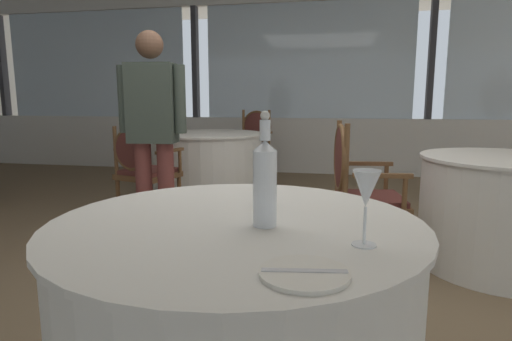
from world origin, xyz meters
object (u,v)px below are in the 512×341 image
(dining_chair_0_0, at_px, (142,166))
(dining_chair_1_1, at_px, (357,184))
(water_bottle, at_px, (265,180))
(wine_glass, at_px, (366,191))
(dining_chair_0_1, at_px, (252,141))
(diner_person_1, at_px, (153,126))
(water_tumbler, at_px, (264,193))
(side_plate, at_px, (304,273))

(dining_chair_0_0, height_order, dining_chair_1_1, dining_chair_1_1)
(water_bottle, relative_size, dining_chair_0_0, 0.38)
(dining_chair_0_0, bearing_deg, dining_chair_1_1, -92.09)
(wine_glass, xyz_separation_m, dining_chair_1_1, (0.05, 1.84, -0.34))
(wine_glass, bearing_deg, dining_chair_0_0, 126.62)
(dining_chair_0_1, relative_size, diner_person_1, 0.60)
(diner_person_1, bearing_deg, dining_chair_0_1, -10.85)
(dining_chair_0_0, distance_m, dining_chair_1_1, 2.02)
(water_tumbler, bearing_deg, wine_glass, -49.34)
(wine_glass, bearing_deg, dining_chair_0_1, 105.27)
(water_tumbler, xyz_separation_m, dining_chair_1_1, (0.39, 1.45, -0.23))
(dining_chair_0_0, relative_size, diner_person_1, 0.54)
(side_plate, distance_m, water_bottle, 0.40)
(side_plate, bearing_deg, dining_chair_0_0, 122.33)
(side_plate, relative_size, diner_person_1, 0.12)
(wine_glass, height_order, dining_chair_1_1, dining_chair_1_1)
(side_plate, relative_size, dining_chair_1_1, 0.20)
(dining_chair_0_1, bearing_deg, water_bottle, 29.16)
(dining_chair_0_1, bearing_deg, wine_glass, 32.23)
(side_plate, bearing_deg, water_tumbler, 107.92)
(side_plate, xyz_separation_m, diner_person_1, (-1.35, 2.19, 0.17))
(wine_glass, bearing_deg, water_bottle, 156.68)
(wine_glass, xyz_separation_m, dining_chair_0_0, (-1.86, 2.50, -0.38))
(water_tumbler, distance_m, dining_chair_0_1, 4.25)
(dining_chair_0_1, xyz_separation_m, dining_chair_1_1, (1.29, -2.69, -0.02))
(wine_glass, bearing_deg, side_plate, -121.62)
(water_tumbler, relative_size, dining_chair_0_1, 0.08)
(wine_glass, distance_m, diner_person_1, 2.47)
(wine_glass, bearing_deg, water_tumbler, 130.66)
(water_bottle, bearing_deg, dining_chair_0_0, 123.51)
(side_plate, height_order, diner_person_1, diner_person_1)
(water_bottle, relative_size, water_tumbler, 4.39)
(dining_chair_0_1, distance_m, dining_chair_1_1, 2.99)
(side_plate, bearing_deg, diner_person_1, 121.70)
(dining_chair_0_1, relative_size, dining_chair_1_1, 1.01)
(dining_chair_0_0, bearing_deg, diner_person_1, -128.19)
(wine_glass, xyz_separation_m, water_tumbler, (-0.33, 0.39, -0.11))
(dining_chair_0_1, bearing_deg, dining_chair_1_1, 42.56)
(dining_chair_0_0, xyz_separation_m, diner_person_1, (0.37, -0.53, 0.41))
(dining_chair_1_1, bearing_deg, dining_chair_0_0, 153.66)
(dining_chair_0_1, bearing_deg, diner_person_1, 11.30)
(dining_chair_0_1, bearing_deg, water_tumbler, 29.27)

